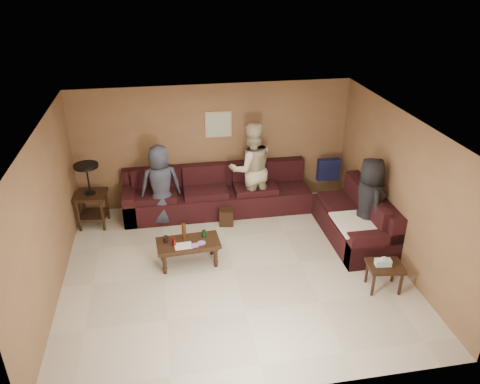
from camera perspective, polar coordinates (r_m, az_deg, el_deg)
The scene contains 10 objects.
room at distance 7.03m, azimuth -0.81°, elevation 1.60°, with size 5.60×5.50×2.50m.
sectional_sofa at distance 9.10m, azimuth 2.78°, elevation -1.66°, with size 4.65×2.90×0.97m.
coffee_table at distance 7.86m, azimuth -6.35°, elevation -6.41°, with size 1.07×0.58×0.71m.
end_table_left at distance 9.22m, azimuth -17.77°, elevation -0.23°, with size 0.61×0.61×1.27m.
side_table_right at distance 7.59m, azimuth 17.21°, elevation -8.83°, with size 0.58×0.50×0.59m.
waste_bin at distance 9.05m, azimuth -1.67°, elevation -3.02°, with size 0.27×0.27×0.32m, color black.
wall_art at distance 9.31m, azimuth -2.66°, elevation 8.24°, with size 0.52×0.04×0.52m.
person_left at distance 8.97m, azimuth -9.64°, elevation 0.84°, with size 0.77×0.50×1.58m, color #323745.
person_middle at distance 9.18m, azimuth 1.37°, elevation 2.86°, with size 0.91×0.71×1.87m, color #C7B994.
person_right at distance 8.40m, azimuth 15.34°, elevation -1.30°, with size 0.81×0.53×1.67m, color black.
Camera 1 is at (-1.00, -6.29, 4.64)m, focal length 35.00 mm.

